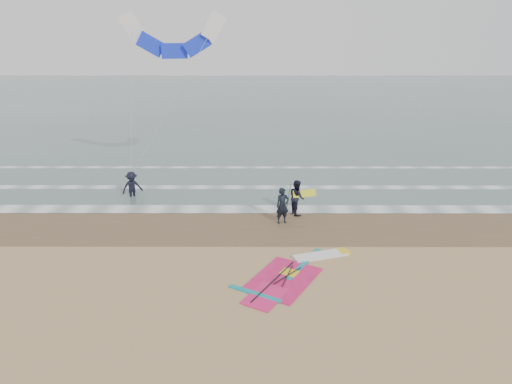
{
  "coord_description": "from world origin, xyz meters",
  "views": [
    {
      "loc": [
        -0.53,
        -15.75,
        9.61
      ],
      "look_at": [
        -0.58,
        5.0,
        2.2
      ],
      "focal_mm": 32.0,
      "sensor_mm": 36.0,
      "label": 1
    }
  ],
  "objects_px": {
    "person_wading": "(132,182)",
    "surf_kite": "(174,39)",
    "windsurf_rig": "(295,273)",
    "person_standing": "(282,206)",
    "person_walking": "(297,197)"
  },
  "relations": [
    {
      "from": "person_standing",
      "to": "person_walking",
      "type": "xyz_separation_m",
      "value": [
        0.85,
        1.26,
        0.01
      ]
    },
    {
      "from": "windsurf_rig",
      "to": "surf_kite",
      "type": "relative_size",
      "value": 0.58
    },
    {
      "from": "windsurf_rig",
      "to": "person_wading",
      "type": "relative_size",
      "value": 2.76
    },
    {
      "from": "person_wading",
      "to": "person_walking",
      "type": "bearing_deg",
      "value": -47.59
    },
    {
      "from": "windsurf_rig",
      "to": "person_standing",
      "type": "bearing_deg",
      "value": 92.83
    },
    {
      "from": "surf_kite",
      "to": "windsurf_rig",
      "type": "bearing_deg",
      "value": -60.57
    },
    {
      "from": "windsurf_rig",
      "to": "person_walking",
      "type": "bearing_deg",
      "value": 84.86
    },
    {
      "from": "person_walking",
      "to": "person_standing",
      "type": "bearing_deg",
      "value": 129.14
    },
    {
      "from": "windsurf_rig",
      "to": "person_wading",
      "type": "bearing_deg",
      "value": 134.83
    },
    {
      "from": "person_standing",
      "to": "person_walking",
      "type": "distance_m",
      "value": 1.52
    },
    {
      "from": "person_standing",
      "to": "surf_kite",
      "type": "xyz_separation_m",
      "value": [
        -6.28,
        6.32,
        8.11
      ]
    },
    {
      "from": "person_walking",
      "to": "surf_kite",
      "type": "bearing_deg",
      "value": 37.7
    },
    {
      "from": "person_standing",
      "to": "person_wading",
      "type": "height_order",
      "value": "person_wading"
    },
    {
      "from": "person_wading",
      "to": "surf_kite",
      "type": "distance_m",
      "value": 8.84
    },
    {
      "from": "person_walking",
      "to": "surf_kite",
      "type": "height_order",
      "value": "surf_kite"
    }
  ]
}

